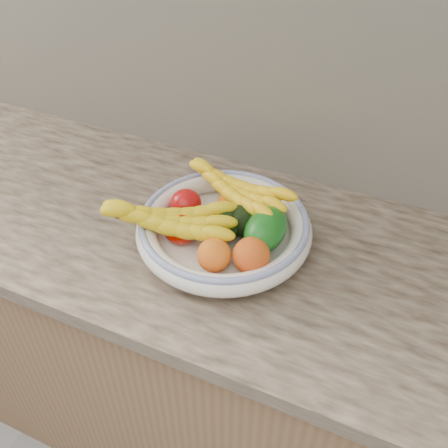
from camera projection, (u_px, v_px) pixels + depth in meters
kitchen_counter at (228, 348)px, 1.44m from camera, size 2.44×0.66×1.40m
fruit_bowl at (224, 228)px, 1.10m from camera, size 0.39×0.39×0.08m
clementine_back_left at (229, 201)px, 1.17m from camera, size 0.05×0.05×0.05m
clementine_back_right at (260, 201)px, 1.17m from camera, size 0.05×0.05×0.05m
clementine_back_mid at (230, 205)px, 1.15m from camera, size 0.07×0.07×0.05m
tomato_left at (186, 203)px, 1.15m from camera, size 0.08×0.08×0.07m
tomato_near_left at (181, 228)px, 1.08m from camera, size 0.08×0.08×0.07m
avocado_center at (226, 222)px, 1.09m from camera, size 0.11×0.11×0.06m
avocado_right at (247, 218)px, 1.11m from camera, size 0.11×0.13×0.08m
green_mango at (266, 230)px, 1.06m from camera, size 0.11×0.13×0.11m
peach_front at (214, 255)px, 1.02m from camera, size 0.08×0.08×0.07m
peach_right at (251, 256)px, 1.01m from camera, size 0.09×0.09×0.08m
banana_bunch_back at (236, 192)px, 1.14m from camera, size 0.31×0.19×0.08m
banana_bunch_front at (170, 223)px, 1.07m from camera, size 0.33×0.22×0.08m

